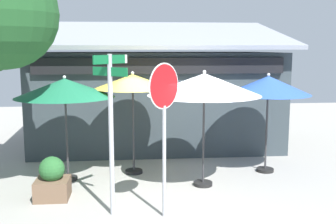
# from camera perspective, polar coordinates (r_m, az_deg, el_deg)

# --- Properties ---
(ground_plane) EXTENTS (28.00, 28.00, 0.10)m
(ground_plane) POSITION_cam_1_polar(r_m,az_deg,el_deg) (9.28, 0.92, -11.28)
(ground_plane) COLOR #9E9B93
(cafe_building) EXTENTS (8.06, 4.66, 4.10)m
(cafe_building) POSITION_cam_1_polar(r_m,az_deg,el_deg) (13.46, -1.72, 2.34)
(cafe_building) COLOR #333D42
(cafe_building) RESTS_ON ground
(street_sign_post) EXTENTS (0.65, 0.70, 3.05)m
(street_sign_post) POSITION_cam_1_polar(r_m,az_deg,el_deg) (7.63, -7.95, -0.96)
(street_sign_post) COLOR #A8AAB2
(street_sign_post) RESTS_ON ground
(stop_sign) EXTENTS (0.58, 0.62, 2.89)m
(stop_sign) POSITION_cam_1_polar(r_m,az_deg,el_deg) (7.43, -0.54, 0.37)
(stop_sign) COLOR #A8AAB2
(stop_sign) RESTS_ON ground
(patio_umbrella_forest_green_left) EXTENTS (2.33, 2.33, 2.52)m
(patio_umbrella_forest_green_left) POSITION_cam_1_polar(r_m,az_deg,el_deg) (9.85, -14.18, 3.18)
(patio_umbrella_forest_green_left) COLOR black
(patio_umbrella_forest_green_left) RESTS_ON ground
(patio_umbrella_mustard_center) EXTENTS (1.90, 1.90, 2.59)m
(patio_umbrella_mustard_center) POSITION_cam_1_polar(r_m,az_deg,el_deg) (10.13, -4.94, 4.10)
(patio_umbrella_mustard_center) COLOR black
(patio_umbrella_mustard_center) RESTS_ON ground
(patio_umbrella_ivory_right) EXTENTS (2.55, 2.55, 2.67)m
(patio_umbrella_ivory_right) POSITION_cam_1_polar(r_m,az_deg,el_deg) (9.19, 5.07, 3.79)
(patio_umbrella_ivory_right) COLOR black
(patio_umbrella_ivory_right) RESTS_ON ground
(patio_umbrella_royal_blue_far_right) EXTENTS (2.11, 2.11, 2.54)m
(patio_umbrella_royal_blue_far_right) POSITION_cam_1_polar(r_m,az_deg,el_deg) (10.54, 13.78, 3.55)
(patio_umbrella_royal_blue_far_right) COLOR black
(patio_umbrella_royal_blue_far_right) RESTS_ON ground
(sidewalk_planter) EXTENTS (0.69, 0.69, 0.90)m
(sidewalk_planter) POSITION_cam_1_polar(r_m,az_deg,el_deg) (9.07, -15.82, -9.15)
(sidewalk_planter) COLOR brown
(sidewalk_planter) RESTS_ON ground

